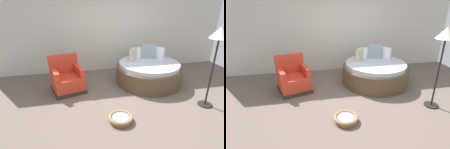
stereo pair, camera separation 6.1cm
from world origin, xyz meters
The scene contains 6 objects.
ground_plane centered at (0.00, 0.00, -0.01)m, with size 8.00×8.00×0.02m, color #66564C.
back_wall centered at (0.00, 2.44, 1.56)m, with size 8.00×0.12×3.13m, color beige.
round_daybed centered at (0.80, 1.04, 0.32)m, with size 1.88×1.88×1.05m.
red_armchair centered at (-1.54, 1.01, 0.33)m, with size 0.99×0.99×0.94m.
pet_basket centered at (-0.48, -0.66, 0.07)m, with size 0.51×0.51×0.13m.
floor_lamp centered at (1.64, -0.47, 1.53)m, with size 0.40×0.40×1.82m.
Camera 1 is at (-1.32, -3.75, 2.37)m, focal length 30.08 mm.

